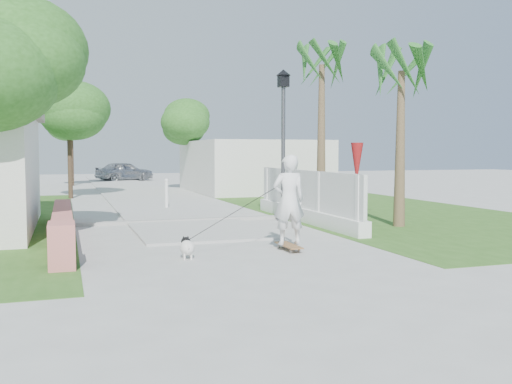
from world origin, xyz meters
name	(u,v)px	position (x,y,z in m)	size (l,w,h in m)	color
ground	(246,259)	(0.00, 0.00, 0.00)	(90.00, 90.00, 0.00)	#B7B7B2
path_strip	(130,190)	(0.00, 20.00, 0.03)	(3.20, 36.00, 0.06)	#B7B7B2
curb	(183,221)	(0.00, 6.00, 0.05)	(6.50, 0.25, 0.10)	#999993
grass_right	(364,208)	(7.00, 8.00, 0.01)	(8.00, 20.00, 0.01)	#2F5A1C
pink_wall	(62,227)	(-3.30, 3.55, 0.31)	(0.45, 8.20, 0.80)	#C26B63
lattice_fence	(305,203)	(3.40, 5.00, 0.54)	(0.35, 7.00, 1.50)	white
building_right	(251,166)	(6.00, 18.00, 1.30)	(6.00, 8.00, 2.60)	silver
street_lamp	(283,139)	(2.90, 5.50, 2.43)	(0.44, 0.44, 4.44)	#59595E
bollard	(167,193)	(0.20, 10.00, 0.58)	(0.14, 0.14, 1.09)	white
patio_umbrella	(357,164)	(4.80, 4.50, 1.69)	(0.36, 0.36, 2.30)	#59595E
tree_path_left	(69,111)	(-2.98, 15.98, 3.82)	(3.40, 3.40, 5.23)	#4C3826
tree_path_right	(191,125)	(3.22, 19.98, 3.49)	(3.00, 3.00, 4.79)	#4C3826
tree_path_far	(71,122)	(-2.78, 25.98, 3.82)	(3.20, 3.20, 5.17)	#4C3826
palm_far	(322,75)	(4.60, 6.50, 4.48)	(1.80, 1.80, 5.30)	brown
palm_near	(401,80)	(5.40, 3.20, 3.95)	(1.80, 1.80, 4.70)	brown
skateboarder	(273,204)	(0.78, 0.64, 0.97)	(2.54, 0.98, 1.97)	olive
dog	(187,247)	(-1.04, 0.41, 0.23)	(0.30, 0.61, 0.42)	white
parked_car	(125,171)	(0.79, 31.04, 0.68)	(1.62, 4.02, 1.37)	#979A9E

